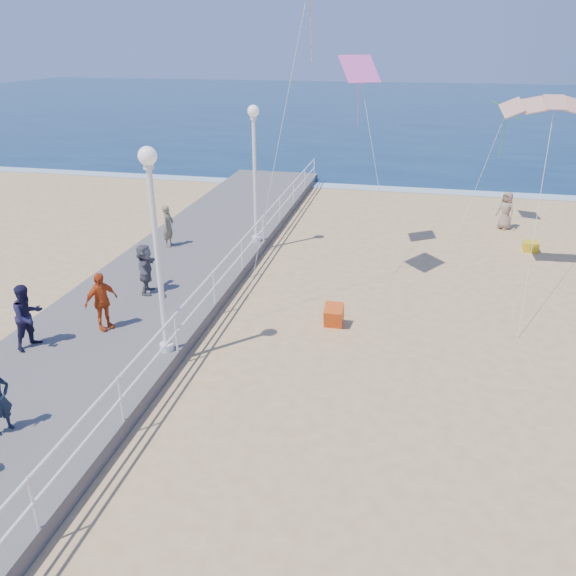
% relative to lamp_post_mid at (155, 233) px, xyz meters
% --- Properties ---
extents(ground, '(160.00, 160.00, 0.00)m').
position_rel_lamp_post_mid_xyz_m(ground, '(5.35, 0.00, -3.66)').
color(ground, '#DDB274').
rests_on(ground, ground).
extents(ocean, '(160.00, 90.00, 0.05)m').
position_rel_lamp_post_mid_xyz_m(ocean, '(5.35, 65.00, -3.65)').
color(ocean, '#0B2646').
rests_on(ocean, ground).
extents(surf_line, '(160.00, 1.20, 0.04)m').
position_rel_lamp_post_mid_xyz_m(surf_line, '(5.35, 20.50, -3.63)').
color(surf_line, white).
rests_on(surf_line, ground).
extents(boardwalk, '(5.00, 44.00, 0.40)m').
position_rel_lamp_post_mid_xyz_m(boardwalk, '(-2.15, 0.00, -3.46)').
color(boardwalk, slate).
rests_on(boardwalk, ground).
extents(railing, '(0.05, 42.00, 0.55)m').
position_rel_lamp_post_mid_xyz_m(railing, '(0.30, 0.00, -2.41)').
color(railing, white).
rests_on(railing, boardwalk).
extents(lamp_post_mid, '(0.44, 0.44, 5.32)m').
position_rel_lamp_post_mid_xyz_m(lamp_post_mid, '(0.00, 0.00, 0.00)').
color(lamp_post_mid, white).
rests_on(lamp_post_mid, boardwalk).
extents(lamp_post_far, '(0.44, 0.44, 5.32)m').
position_rel_lamp_post_mid_xyz_m(lamp_post_far, '(0.00, 9.00, 0.00)').
color(lamp_post_far, white).
rests_on(lamp_post_far, boardwalk).
extents(spectator_3, '(0.85, 1.08, 1.71)m').
position_rel_lamp_post_mid_xyz_m(spectator_3, '(-2.20, 0.75, -2.41)').
color(spectator_3, '#CD4B19').
rests_on(spectator_3, boardwalk).
extents(spectator_5, '(0.82, 1.61, 1.66)m').
position_rel_lamp_post_mid_xyz_m(spectator_5, '(-2.10, 3.32, -2.43)').
color(spectator_5, '#5D5C61').
rests_on(spectator_5, boardwalk).
extents(spectator_6, '(0.42, 0.62, 1.65)m').
position_rel_lamp_post_mid_xyz_m(spectator_6, '(-3.21, 7.69, -2.43)').
color(spectator_6, '#7B7255').
rests_on(spectator_6, boardwalk).
extents(spectator_7, '(0.91, 1.03, 1.77)m').
position_rel_lamp_post_mid_xyz_m(spectator_7, '(-3.58, -0.55, -2.37)').
color(spectator_7, '#1C1937').
rests_on(spectator_7, boardwalk).
extents(beach_walker_c, '(0.98, 0.97, 1.71)m').
position_rel_lamp_post_mid_xyz_m(beach_walker_c, '(10.28, 14.18, -2.80)').
color(beach_walker_c, gray).
rests_on(beach_walker_c, ground).
extents(box_kite, '(0.55, 0.71, 0.74)m').
position_rel_lamp_post_mid_xyz_m(box_kite, '(4.03, 3.06, -3.36)').
color(box_kite, red).
rests_on(box_kite, ground).
extents(beach_chair_left, '(0.55, 0.55, 0.40)m').
position_rel_lamp_post_mid_xyz_m(beach_chair_left, '(10.96, 11.29, -3.46)').
color(beach_chair_left, yellow).
rests_on(beach_chair_left, ground).
extents(kite_parafoil, '(3.33, 0.94, 0.65)m').
position_rel_lamp_post_mid_xyz_m(kite_parafoil, '(10.25, 8.29, 2.43)').
color(kite_parafoil, '#C74517').
extents(kite_diamond_pink, '(1.60, 1.50, 0.89)m').
position_rel_lamp_post_mid_xyz_m(kite_diamond_pink, '(3.82, 9.50, 3.32)').
color(kite_diamond_pink, '#F259BA').
extents(kite_diamond_green, '(1.18, 1.35, 0.69)m').
position_rel_lamp_post_mid_xyz_m(kite_diamond_green, '(9.74, 14.70, 1.47)').
color(kite_diamond_green, green).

